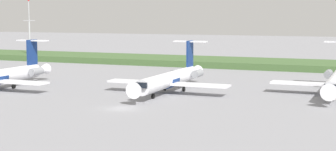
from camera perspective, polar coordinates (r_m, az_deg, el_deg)
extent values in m
plane|color=gray|center=(107.08, 2.22, -0.96)|extent=(500.00, 500.00, 0.00)
cube|color=#426033|center=(146.36, 7.71, 1.37)|extent=(320.00, 20.00, 1.72)
cone|color=white|center=(115.10, -13.61, 0.62)|extent=(2.30, 4.00, 2.29)
cube|color=white|center=(99.72, -15.85, -0.71)|extent=(11.00, 3.20, 0.36)
cube|color=navy|center=(112.35, -14.56, 2.47)|extent=(0.36, 3.20, 5.20)
cube|color=white|center=(112.45, -14.50, 3.70)|extent=(6.80, 1.80, 0.24)
cylinder|color=gray|center=(112.60, -15.97, 0.52)|extent=(1.50, 3.40, 1.50)
cylinder|color=gray|center=(109.90, -14.11, 0.43)|extent=(1.50, 3.40, 1.50)
cylinder|color=black|center=(105.00, -16.42, -1.13)|extent=(0.35, 0.90, 0.90)
cylinder|color=white|center=(95.14, 0.15, -0.43)|extent=(2.70, 24.00, 2.70)
cone|color=white|center=(82.88, -3.32, -1.49)|extent=(2.70, 3.00, 2.70)
cone|color=white|center=(108.18, 2.91, 0.42)|extent=(2.29, 4.00, 2.29)
cube|color=black|center=(84.52, -2.77, -1.01)|extent=(2.03, 1.80, 0.90)
cylinder|color=navy|center=(95.16, 0.15, -0.52)|extent=(2.76, 3.60, 2.76)
cube|color=white|center=(96.66, -3.32, -0.69)|extent=(11.00, 3.20, 0.36)
cube|color=white|center=(92.26, 3.33, -1.04)|extent=(11.00, 3.20, 0.36)
cube|color=navy|center=(105.00, 2.39, 2.40)|extent=(0.36, 3.20, 5.20)
cube|color=white|center=(105.13, 2.45, 3.72)|extent=(6.80, 1.80, 0.24)
cylinder|color=gray|center=(104.44, 0.89, 0.32)|extent=(1.50, 3.40, 1.50)
cylinder|color=gray|center=(102.92, 3.22, 0.21)|extent=(1.50, 3.40, 1.50)
cylinder|color=gray|center=(88.54, -1.64, -1.91)|extent=(0.20, 0.20, 0.65)
cylinder|color=black|center=(88.63, -1.64, -2.26)|extent=(0.30, 0.90, 0.90)
cylinder|color=black|center=(98.32, -0.35, -1.37)|extent=(0.35, 0.90, 0.90)
cylinder|color=black|center=(96.95, 1.72, -1.49)|extent=(0.35, 0.90, 0.90)
cone|color=white|center=(84.33, 17.19, -1.64)|extent=(2.70, 3.00, 2.70)
cube|color=black|center=(86.15, 17.30, -1.16)|extent=(2.02, 1.80, 0.90)
cube|color=white|center=(97.36, 14.34, -0.83)|extent=(11.00, 3.20, 0.36)
cylinder|color=gray|center=(106.95, 17.03, 0.17)|extent=(1.50, 3.40, 1.50)
cylinder|color=gray|center=(90.52, 17.48, -2.03)|extent=(0.20, 0.20, 0.65)
cylinder|color=black|center=(90.60, 17.47, -2.37)|extent=(0.30, 0.90, 0.90)
cylinder|color=black|center=(100.46, 16.84, -1.49)|extent=(0.35, 0.90, 0.90)
cylinder|color=#B2B2B7|center=(171.12, -14.79, 3.67)|extent=(0.50, 0.50, 11.88)
cylinder|color=#B2B2B7|center=(170.92, -14.88, 6.73)|extent=(0.28, 0.28, 6.40)
cube|color=#B2B2B7|center=(170.93, -14.85, 5.80)|extent=(4.40, 0.20, 0.20)
sphere|color=red|center=(170.98, -14.92, 7.89)|extent=(0.50, 0.50, 0.50)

